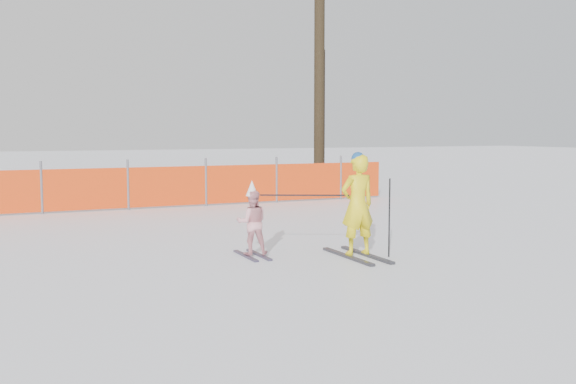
% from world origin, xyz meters
% --- Properties ---
extents(ground, '(120.00, 120.00, 0.00)m').
position_xyz_m(ground, '(0.00, 0.00, 0.00)').
color(ground, white).
rests_on(ground, ground).
extents(adult, '(0.57, 1.46, 1.62)m').
position_xyz_m(adult, '(0.94, -0.02, 0.80)').
color(adult, black).
rests_on(adult, ground).
extents(child, '(0.57, 0.94, 1.18)m').
position_xyz_m(child, '(-0.52, 0.69, 0.54)').
color(child, black).
rests_on(child, ground).
extents(ski_poles, '(1.81, 0.88, 1.22)m').
position_xyz_m(ski_poles, '(0.76, 0.07, 0.79)').
color(ski_poles, black).
rests_on(ski_poles, ground).
extents(safety_fence, '(17.30, 0.06, 1.25)m').
position_xyz_m(safety_fence, '(-2.58, 7.51, 0.56)').
color(safety_fence, '#595960').
rests_on(safety_fence, ground).
extents(tree_trunks, '(1.16, 1.79, 6.79)m').
position_xyz_m(tree_trunks, '(5.76, 10.62, 3.15)').
color(tree_trunks, black).
rests_on(tree_trunks, ground).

